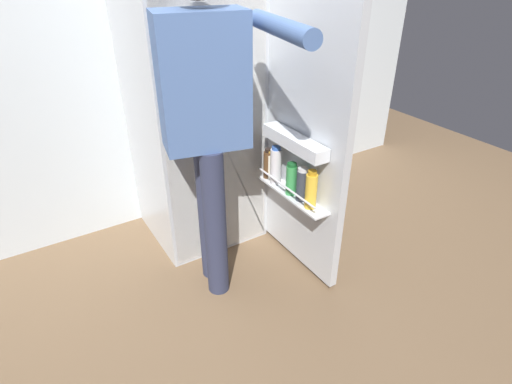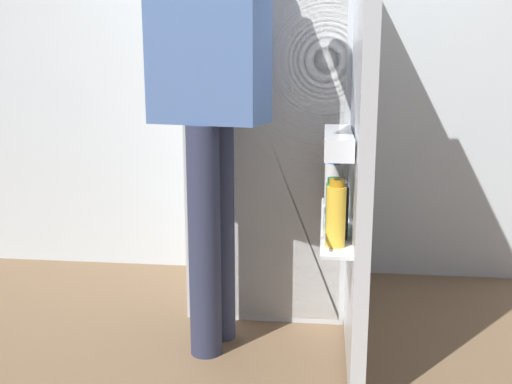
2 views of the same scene
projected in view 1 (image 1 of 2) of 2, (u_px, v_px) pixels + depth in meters
ground_plane at (243, 271)px, 2.56m from camera, size 6.28×6.28×0.00m
kitchen_wall at (163, 34)px, 2.63m from camera, size 4.40×0.10×2.51m
refrigerator at (201, 116)px, 2.54m from camera, size 0.72×1.33×1.68m
person at (207, 109)px, 1.96m from camera, size 0.57×0.79×1.76m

